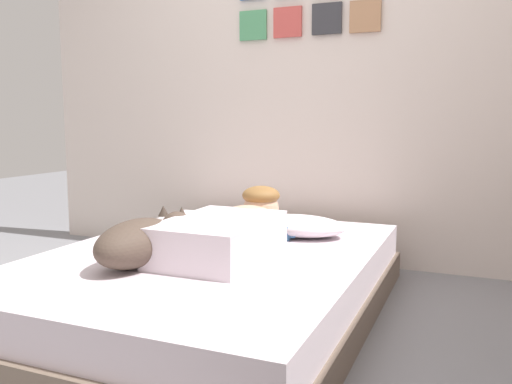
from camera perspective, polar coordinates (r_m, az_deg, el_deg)
name	(u,v)px	position (r m, az deg, el deg)	size (l,w,h in m)	color
ground_plane	(204,338)	(2.36, -5.59, -15.38)	(12.01, 12.01, 0.00)	gray
back_wall	(309,69)	(3.54, 5.74, 12.99)	(4.01, 0.12, 2.50)	silver
bed	(212,283)	(2.57, -4.72, -9.75)	(1.48, 2.01, 0.31)	#726051
pillow	(298,226)	(2.85, 4.56, -3.62)	(0.52, 0.32, 0.11)	silver
person_lying	(232,229)	(2.50, -2.60, -4.02)	(0.43, 0.92, 0.27)	silver
dog	(143,240)	(2.33, -12.04, -5.12)	(0.26, 0.57, 0.21)	#4C3D33
coffee_cup	(282,233)	(2.74, 2.82, -4.42)	(0.12, 0.09, 0.07)	teal
cell_phone	(223,265)	(2.28, -3.61, -7.82)	(0.07, 0.14, 0.01)	black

